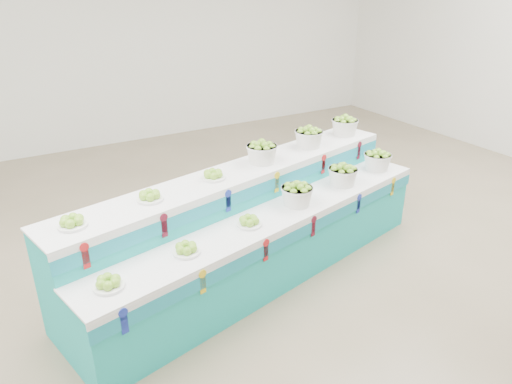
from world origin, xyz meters
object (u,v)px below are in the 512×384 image
display_stand (256,225)px  basket_upper_right (345,125)px  basket_lower_left (297,194)px  plate_upper_mid (150,195)px

display_stand → basket_upper_right: bearing=8.3°
display_stand → basket_lower_left: size_ratio=12.75×
display_stand → plate_upper_mid: plate_upper_mid is taller
basket_lower_left → display_stand: bearing=154.7°
basket_lower_left → basket_upper_right: (1.21, 0.78, 0.30)m
basket_upper_right → display_stand: bearing=-158.6°
plate_upper_mid → basket_upper_right: 2.67m
basket_lower_left → basket_upper_right: bearing=32.8°
display_stand → plate_upper_mid: 1.17m
basket_lower_left → plate_upper_mid: (-1.39, 0.18, 0.23)m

